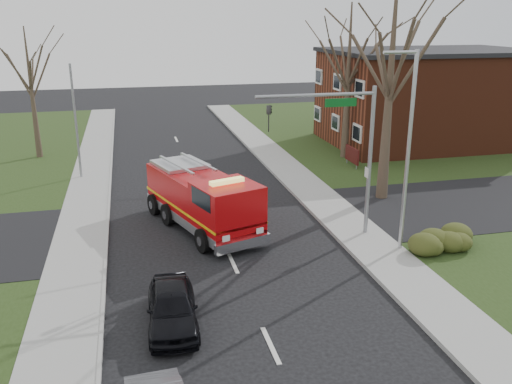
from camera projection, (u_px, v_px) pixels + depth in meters
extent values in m
plane|color=black|center=(233.00, 263.00, 22.11)|extent=(120.00, 120.00, 0.00)
cube|color=#989893|center=(373.00, 247.00, 23.46)|extent=(2.40, 80.00, 0.15)
cube|color=#989893|center=(74.00, 277.00, 20.72)|extent=(2.40, 80.00, 0.15)
cube|color=#612917|center=(428.00, 99.00, 41.89)|extent=(15.00, 10.00, 7.00)
cube|color=black|center=(433.00, 51.00, 40.78)|extent=(15.40, 10.40, 0.30)
cube|color=silver|center=(336.00, 122.00, 40.68)|extent=(0.12, 1.40, 1.20)
cube|color=#441010|center=(352.00, 155.00, 35.72)|extent=(0.12, 2.00, 1.00)
cylinder|color=gray|center=(357.00, 164.00, 35.12)|extent=(0.08, 0.08, 0.90)
cylinder|color=gray|center=(347.00, 158.00, 36.60)|extent=(0.08, 0.08, 0.90)
ellipsoid|color=#2F3814|center=(445.00, 239.00, 23.00)|extent=(2.80, 2.00, 0.90)
cone|color=#3D3024|center=(389.00, 90.00, 27.91)|extent=(0.64, 0.64, 12.00)
cone|color=#3D3024|center=(348.00, 83.00, 36.80)|extent=(0.56, 0.56, 10.50)
cone|color=#3D3024|center=(32.00, 95.00, 37.01)|extent=(0.44, 0.44, 9.00)
cylinder|color=gray|center=(370.00, 164.00, 23.89)|extent=(0.18, 0.18, 6.80)
cylinder|color=gray|center=(316.00, 95.00, 22.36)|extent=(5.20, 0.14, 0.14)
cube|color=#0C591E|center=(341.00, 103.00, 22.71)|extent=(1.40, 0.06, 0.35)
imported|color=black|center=(269.00, 105.00, 22.02)|extent=(0.22, 0.18, 1.10)
cylinder|color=#B7BABF|center=(408.00, 156.00, 21.95)|extent=(0.16, 0.16, 8.40)
cylinder|color=#B7BABF|center=(400.00, 52.00, 20.53)|extent=(1.40, 0.12, 0.12)
cylinder|color=gray|center=(76.00, 123.00, 32.47)|extent=(0.14, 0.14, 7.00)
cube|color=#B0080B|center=(191.00, 191.00, 26.34)|extent=(3.97, 5.54, 2.02)
cube|color=#B0080B|center=(227.00, 210.00, 23.34)|extent=(3.17, 3.17, 2.31)
cube|color=#B7BABF|center=(202.00, 214.00, 25.66)|extent=(4.79, 7.92, 0.43)
cube|color=#E5B20C|center=(202.00, 203.00, 25.49)|extent=(4.79, 7.93, 0.12)
cube|color=black|center=(240.00, 201.00, 22.27)|extent=(2.12, 0.79, 0.82)
cube|color=#E5D866|center=(227.00, 181.00, 22.94)|extent=(1.57, 0.81, 0.17)
cylinder|color=black|center=(203.00, 241.00, 22.98)|extent=(0.66, 1.11, 1.06)
cylinder|color=black|center=(253.00, 229.00, 24.24)|extent=(0.66, 1.11, 1.06)
cylinder|color=black|center=(154.00, 204.00, 27.40)|extent=(0.66, 1.11, 1.06)
cylinder|color=black|center=(199.00, 196.00, 28.66)|extent=(0.66, 1.11, 1.06)
imported|color=black|center=(172.00, 307.00, 17.45)|extent=(1.77, 4.00, 1.34)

